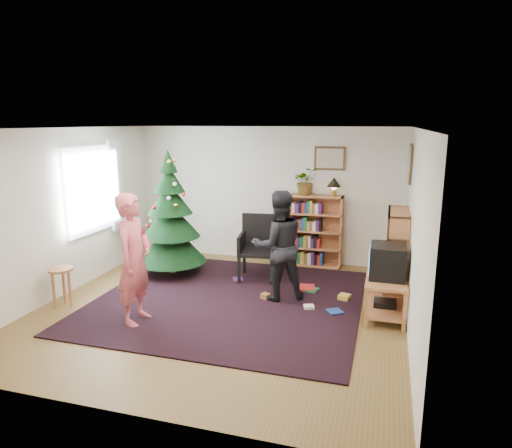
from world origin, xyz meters
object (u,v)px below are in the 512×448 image
(tv_stand, at_px, (386,293))
(christmas_tree, at_px, (171,224))
(crt_tv, at_px, (388,261))
(table_lamp, at_px, (334,183))
(person_standing, at_px, (134,259))
(picture_right, at_px, (410,164))
(armchair, at_px, (259,244))
(stool, at_px, (61,277))
(bookshelf_right, at_px, (396,253))
(person_by_chair, at_px, (278,246))
(bookshelf_back, at_px, (315,230))
(potted_plant, at_px, (306,181))
(picture_back, at_px, (330,158))

(tv_stand, bearing_deg, christmas_tree, 167.38)
(crt_tv, height_order, table_lamp, table_lamp)
(person_standing, bearing_deg, crt_tv, -72.17)
(picture_right, xyz_separation_m, tv_stand, (-0.26, -1.37, -1.62))
(armchair, bearing_deg, stool, -148.47)
(picture_right, relative_size, bookshelf_right, 0.46)
(picture_right, height_order, person_by_chair, picture_right)
(crt_tv, bearing_deg, person_standing, -160.50)
(christmas_tree, distance_m, bookshelf_back, 2.58)
(christmas_tree, relative_size, armchair, 1.99)
(bookshelf_right, xyz_separation_m, armchair, (-2.18, 0.18, -0.08))
(bookshelf_back, xyz_separation_m, stool, (-3.15, -2.90, -0.22))
(picture_right, relative_size, person_by_chair, 0.37)
(tv_stand, height_order, crt_tv, crt_tv)
(tv_stand, bearing_deg, potted_plant, 126.84)
(christmas_tree, xyz_separation_m, person_by_chair, (2.03, -0.62, -0.07))
(stool, height_order, person_standing, person_standing)
(potted_plant, relative_size, table_lamp, 1.49)
(picture_back, height_order, crt_tv, picture_back)
(bookshelf_right, height_order, person_standing, person_standing)
(christmas_tree, distance_m, armchair, 1.55)
(bookshelf_right, height_order, person_by_chair, person_by_chair)
(picture_right, distance_m, person_standing, 4.34)
(bookshelf_right, relative_size, stool, 2.28)
(picture_right, distance_m, table_lamp, 1.42)
(bookshelf_back, relative_size, table_lamp, 3.92)
(potted_plant, bearing_deg, picture_right, -18.91)
(table_lamp, bearing_deg, tv_stand, -63.72)
(bookshelf_right, relative_size, potted_plant, 2.63)
(picture_right, bearing_deg, armchair, -171.64)
(tv_stand, distance_m, person_by_chair, 1.62)
(bookshelf_back, distance_m, person_standing, 3.60)
(picture_right, relative_size, person_standing, 0.35)
(person_by_chair, relative_size, table_lamp, 4.92)
(armchair, bearing_deg, potted_plant, 49.00)
(picture_right, relative_size, potted_plant, 1.21)
(tv_stand, bearing_deg, bookshelf_back, 122.90)
(person_standing, bearing_deg, christmas_tree, 11.09)
(christmas_tree, bearing_deg, potted_plant, 28.95)
(picture_back, xyz_separation_m, stool, (-3.35, -3.04, -1.51))
(stool, height_order, person_by_chair, person_by_chair)
(potted_plant, bearing_deg, christmas_tree, -151.05)
(potted_plant, bearing_deg, crt_tv, -53.21)
(potted_plant, xyz_separation_m, table_lamp, (0.50, 0.00, -0.02))
(crt_tv, bearing_deg, bookshelf_back, 122.85)
(potted_plant, bearing_deg, bookshelf_right, -35.02)
(stool, relative_size, potted_plant, 1.15)
(person_by_chair, xyz_separation_m, potted_plant, (0.07, 1.78, 0.73))
(armchair, bearing_deg, bookshelf_back, 41.09)
(stool, bearing_deg, crt_tv, 12.04)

